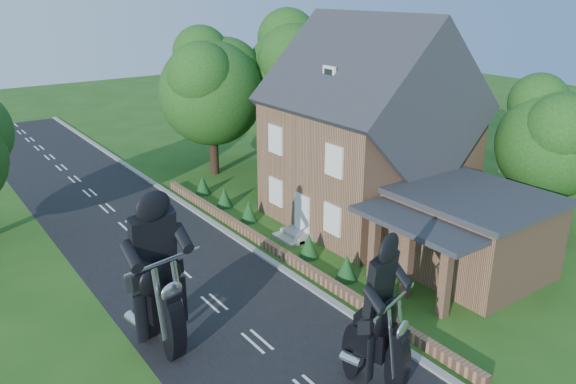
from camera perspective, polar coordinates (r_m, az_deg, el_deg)
ground at (r=19.63m, az=-3.15°, el=-14.94°), size 120.00×120.00×0.00m
road at (r=19.62m, az=-3.15°, el=-14.92°), size 7.00×80.00×0.02m
kerb at (r=21.44m, az=5.24°, el=-11.50°), size 0.30×80.00×0.12m
garden_wall at (r=25.18m, az=-1.09°, el=-5.98°), size 0.30×22.00×0.40m
house at (r=28.20m, az=8.12°, el=5.67°), size 9.54×8.64×10.24m
annex at (r=24.36m, az=17.81°, el=-3.88°), size 7.05×5.94×3.44m
tree_annex_side at (r=29.84m, az=25.52°, el=5.40°), size 5.64×5.20×7.48m
tree_house_right at (r=34.15m, az=12.74°, el=9.34°), size 6.51×6.00×8.40m
tree_behind_house at (r=37.79m, az=1.60°, el=12.40°), size 7.81×7.20×10.08m
tree_behind_left at (r=35.43m, az=-7.32°, el=10.93°), size 6.94×6.40×9.16m
shrub_a at (r=21.57m, az=10.42°, el=-10.04°), size 0.90×0.90×1.10m
shrub_b at (r=23.13m, az=5.96°, el=-7.62°), size 0.90×0.90×1.10m
shrub_c at (r=24.84m, az=2.13°, el=-5.48°), size 0.90×0.90×1.10m
shrub_d at (r=28.60m, az=-4.02°, el=-1.97°), size 0.90×0.90×1.10m
shrub_e at (r=30.62m, az=-6.50°, el=-0.54°), size 0.90×0.90×1.10m
shrub_f at (r=32.70m, az=-8.66°, el=0.71°), size 0.90×0.90×1.10m
motorcycle_lead at (r=17.57m, az=8.87°, el=-16.90°), size 0.87×1.66×1.50m
motorcycle_follow at (r=19.27m, az=-12.82°, el=-13.21°), size 0.74×1.85×1.68m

